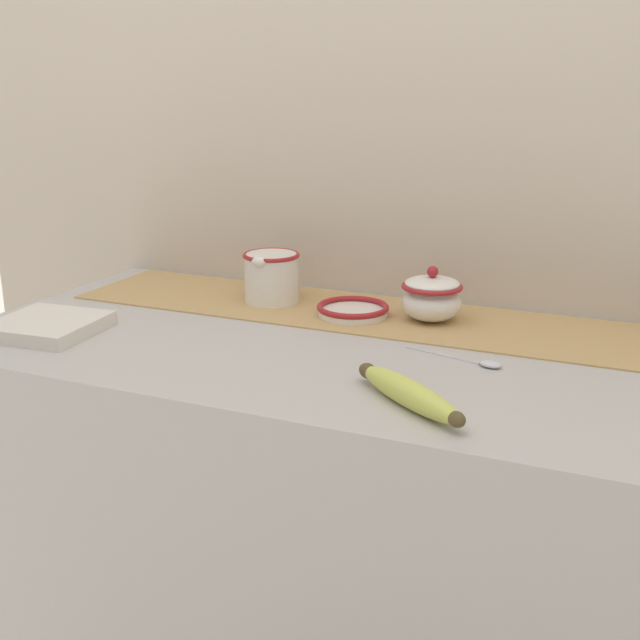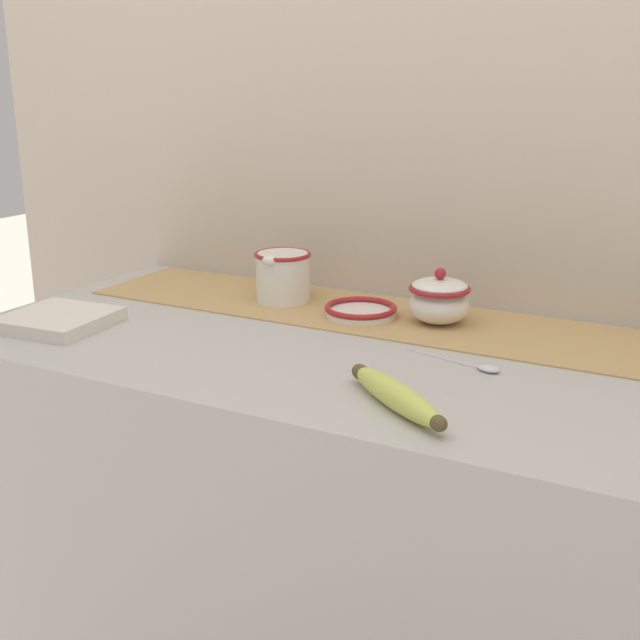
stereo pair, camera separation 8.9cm
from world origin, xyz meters
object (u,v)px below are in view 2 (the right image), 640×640
sugar_bowl (439,300)px  spoon (481,367)px  napkin_stack (59,320)px  small_dish (361,310)px  cream_pitcher (283,274)px  banana (396,395)px

sugar_bowl → spoon: bearing=-54.1°
sugar_bowl → napkin_stack: size_ratio=0.65×
napkin_stack → small_dish: bearing=34.0°
cream_pitcher → spoon: bearing=-22.5°
cream_pitcher → small_dish: bearing=-8.4°
sugar_bowl → small_dish: bearing=-169.8°
sugar_bowl → banana: bearing=-78.3°
small_dish → banana: (0.21, -0.35, 0.00)m
sugar_bowl → small_dish: size_ratio=0.82×
small_dish → cream_pitcher: bearing=171.6°
small_dish → banana: 0.41m
cream_pitcher → small_dish: cream_pitcher is taller
cream_pitcher → spoon: size_ratio=0.77×
banana → napkin_stack: bearing=174.9°
sugar_bowl → napkin_stack: bearing=-150.9°
small_dish → napkin_stack: (-0.43, -0.29, -0.00)m
banana → spoon: banana is taller
banana → spoon: bearing=74.1°
sugar_bowl → small_dish: sugar_bowl is taller
sugar_bowl → spoon: 0.23m
cream_pitcher → napkin_stack: bearing=-129.2°
cream_pitcher → small_dish: 0.18m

